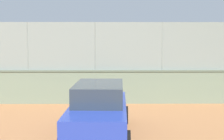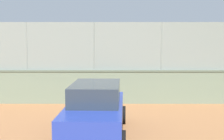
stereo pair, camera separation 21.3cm
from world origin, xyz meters
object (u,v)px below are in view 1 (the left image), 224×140
at_px(player_at_service_line, 138,67).
at_px(sports_ball, 149,82).
at_px(courtside_bench, 199,90).
at_px(parked_car_blue, 99,109).
at_px(spare_ball_by_wall, 27,96).
at_px(player_crossing_court, 64,75).

height_order(player_at_service_line, sports_ball, player_at_service_line).
bearing_deg(sports_ball, courtside_bench, 106.48).
distance_m(player_at_service_line, parked_car_blue, 14.69).
bearing_deg(courtside_bench, spare_ball_by_wall, -2.26).
relative_size(player_crossing_court, courtside_bench, 1.04).
xyz_separation_m(courtside_bench, parked_car_blue, (4.77, 6.24, 0.37)).
xyz_separation_m(player_at_service_line, sports_ball, (-0.58, 2.05, -0.85)).
xyz_separation_m(player_crossing_court, courtside_bench, (-7.11, 1.95, -0.52)).
height_order(player_at_service_line, spare_ball_by_wall, player_at_service_line).
distance_m(player_crossing_court, courtside_bench, 7.40).
distance_m(player_at_service_line, sports_ball, 2.29).
bearing_deg(player_at_service_line, spare_ball_by_wall, 51.08).
xyz_separation_m(player_crossing_court, parked_car_blue, (-2.35, 8.20, -0.15)).
distance_m(spare_ball_by_wall, parked_car_blue, 7.77).
height_order(player_crossing_court, parked_car_blue, player_crossing_court).
relative_size(player_at_service_line, player_crossing_court, 0.91).
relative_size(spare_ball_by_wall, courtside_bench, 0.10).
relative_size(spare_ball_by_wall, parked_car_blue, 0.03).
bearing_deg(spare_ball_by_wall, parked_car_blue, 121.49).
xyz_separation_m(player_at_service_line, spare_ball_by_wall, (6.38, 7.91, -0.81)).
distance_m(player_at_service_line, player_crossing_court, 7.86).
height_order(sports_ball, parked_car_blue, parked_car_blue).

